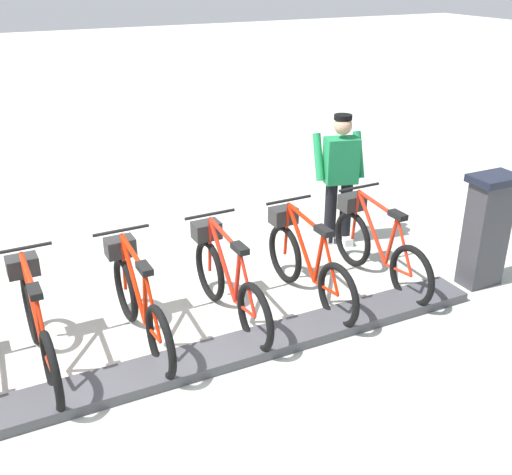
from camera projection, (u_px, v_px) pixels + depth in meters
name	position (u px, v px, depth m)	size (l,w,h in m)	color
ground_plane	(184.00, 370.00, 5.45)	(60.00, 60.00, 0.00)	beige
dock_rail_base	(184.00, 365.00, 5.43)	(0.44, 6.25, 0.10)	#47474C
payment_kiosk	(486.00, 229.00, 6.64)	(0.36, 0.52, 1.28)	#38383D
bike_docked_0	(376.00, 246.00, 6.80)	(1.72, 0.54, 1.02)	black
bike_docked_1	(306.00, 262.00, 6.43)	(1.72, 0.54, 1.02)	black
bike_docked_2	(227.00, 281.00, 6.07)	(1.72, 0.54, 1.02)	black
bike_docked_3	(139.00, 301.00, 5.70)	(1.72, 0.54, 1.02)	black
bike_docked_4	(37.00, 325.00, 5.33)	(1.72, 0.54, 1.02)	black
worker_near_rack	(340.00, 175.00, 7.55)	(0.57, 0.69, 1.66)	white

